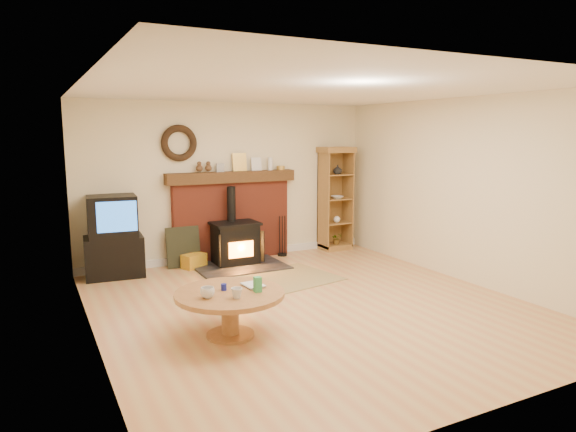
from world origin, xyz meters
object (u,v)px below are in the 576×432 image
tv_unit (113,238)px  coffee_table (230,300)px  curio_cabinet (335,198)px  wood_stove (236,245)px

tv_unit → coffee_table: bearing=-76.5°
curio_cabinet → coffee_table: curio_cabinet is taller
curio_cabinet → tv_unit: bearing=-178.7°
tv_unit → curio_cabinet: 3.91m
tv_unit → coffee_table: (0.71, -2.94, -0.19)m
curio_cabinet → coffee_table: 4.42m
tv_unit → curio_cabinet: size_ratio=0.65×
coffee_table → tv_unit: bearing=103.5°
wood_stove → tv_unit: wood_stove is taller
tv_unit → wood_stove: bearing=-6.1°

